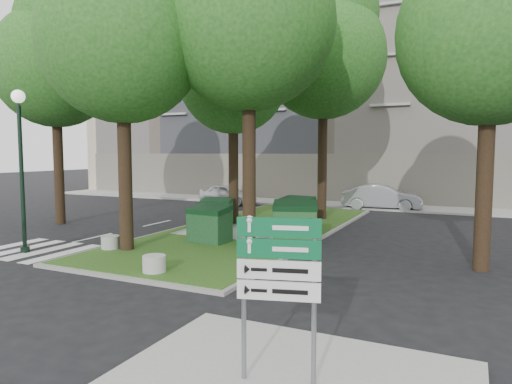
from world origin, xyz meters
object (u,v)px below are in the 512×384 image
Objects in this scene: dumpster_c at (296,212)px; bollard_left at (110,242)px; tree_street_right at (496,14)px; street_lamp at (21,151)px; tree_median_mid at (235,69)px; directional_sign at (279,273)px; bollard_right at (154,264)px; bollard_mid at (222,236)px; dumpster_b at (210,224)px; tree_street_left at (57,55)px; tree_median_far at (326,45)px; car_silver at (382,197)px; tree_median_near_left at (125,25)px; dumpster_d at (295,222)px; tree_median_near_right at (252,6)px; litter_bin at (305,220)px; dumpster_a at (217,212)px; car_white at (228,194)px.

bollard_left is (-3.98, -6.95, -0.41)m from dumpster_c.
tree_street_right reaches higher than street_lamp.
directional_sign is (7.25, -12.44, -5.33)m from tree_median_mid.
bollard_mid is (-0.44, 4.40, -0.03)m from bollard_right.
bollard_mid is at bearing 95.76° from bollard_right.
dumpster_b reaches higher than bollard_left.
tree_street_right is 16.31× the size of bollard_right.
tree_median_far is at bearing 29.28° from tree_street_left.
tree_median_mid is 0.99× the size of tree_street_right.
dumpster_b is 0.34× the size of car_silver.
bollard_right is (-0.81, -8.71, -0.40)m from dumpster_c.
tree_median_far reaches higher than tree_median_near_left.
tree_median_far is 1.08× the size of tree_street_left.
dumpster_c is at bearing 75.45° from dumpster_b.
tree_street_left is at bearing -150.72° from tree_median_far.
dumpster_d is at bearing 39.68° from tree_median_near_left.
car_silver is at bearing 81.45° from tree_median_near_right.
bollard_mid is 0.69× the size of litter_bin.
dumpster_b is 13.39m from car_silver.
tree_median_far is 19.33× the size of bollard_right.
dumpster_c is at bearing 84.70° from bollard_right.
litter_bin is (0.19, -3.23, -7.82)m from tree_median_far.
tree_median_near_left reaches higher than dumpster_c.
street_lamp reaches higher than dumpster_d.
tree_median_near_left reaches higher than dumpster_d.
tree_median_far is 9.34m from dumpster_a.
dumpster_b is 12.92m from car_white.
bollard_mid is 0.23× the size of directional_sign.
dumpster_d is 6.40m from bollard_left.
litter_bin reaches higher than bollard_mid.
litter_bin is at bearing 163.23° from car_silver.
tree_median_near_left is 7.83m from tree_street_left.
dumpster_c is 0.84× the size of dumpster_d.
tree_median_near_left is 7.70m from bollard_mid.
car_white is at bearing 117.98° from bollard_mid.
tree_median_mid is at bearing 85.60° from tree_median_near_left.
car_white is (-7.86, 7.53, 0.15)m from litter_bin.
tree_median_mid is at bearing 64.85° from street_lamp.
directional_sign is (14.75, -9.44, -6.00)m from tree_street_left.
dumpster_b is (-1.79, 0.20, -7.23)m from tree_median_near_right.
tree_median_far reaches higher than litter_bin.
directional_sign is at bearing -75.30° from tree_median_far.
tree_median_near_right is at bearing -60.16° from dumpster_a.
dumpster_b is (1.60, -3.25, 0.05)m from dumpster_a.
tree_median_mid is 0.91× the size of tree_street_left.
tree_median_far is 9.85m from tree_street_right.
bollard_mid is at bearing -179.60° from tree_street_right.
litter_bin is (10.89, 2.77, -7.16)m from tree_street_left.
tree_street_left is 13.30m from dumpster_d.
tree_median_near_left reaches higher than dumpster_a.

